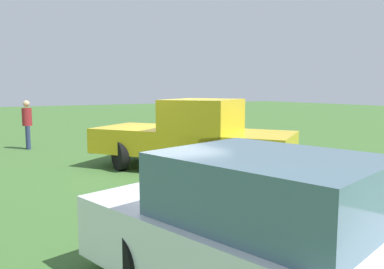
{
  "coord_description": "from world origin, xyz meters",
  "views": [
    {
      "loc": [
        8.75,
        -4.68,
        2.06
      ],
      "look_at": [
        0.48,
        0.42,
        0.9
      ],
      "focal_mm": 35.77,
      "sensor_mm": 36.0,
      "label": 1
    }
  ],
  "objects_px": {
    "pickup_truck": "(197,133)",
    "person_bystander": "(27,122)",
    "traffic_cone": "(102,141)",
    "sedan_near": "(284,244)"
  },
  "relations": [
    {
      "from": "pickup_truck",
      "to": "person_bystander",
      "type": "relative_size",
      "value": 3.16
    },
    {
      "from": "person_bystander",
      "to": "pickup_truck",
      "type": "bearing_deg",
      "value": -57.97
    },
    {
      "from": "pickup_truck",
      "to": "traffic_cone",
      "type": "height_order",
      "value": "pickup_truck"
    },
    {
      "from": "pickup_truck",
      "to": "person_bystander",
      "type": "xyz_separation_m",
      "value": [
        -5.9,
        -3.14,
        0.01
      ]
    },
    {
      "from": "person_bystander",
      "to": "sedan_near",
      "type": "bearing_deg",
      "value": -84.04
    },
    {
      "from": "pickup_truck",
      "to": "person_bystander",
      "type": "height_order",
      "value": "pickup_truck"
    },
    {
      "from": "person_bystander",
      "to": "traffic_cone",
      "type": "height_order",
      "value": "person_bystander"
    },
    {
      "from": "person_bystander",
      "to": "traffic_cone",
      "type": "relative_size",
      "value": 3.04
    },
    {
      "from": "sedan_near",
      "to": "traffic_cone",
      "type": "relative_size",
      "value": 8.42
    },
    {
      "from": "pickup_truck",
      "to": "sedan_near",
      "type": "bearing_deg",
      "value": 119.62
    }
  ]
}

